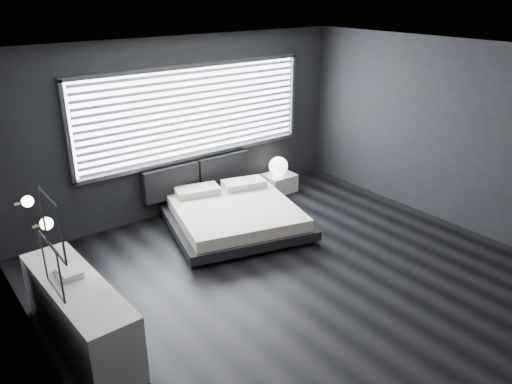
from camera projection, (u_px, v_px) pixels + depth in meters
room at (299, 175)px, 5.94m from camera, size 6.04×6.00×2.80m
window at (196, 113)px, 7.94m from camera, size 4.14×0.09×1.52m
headboard at (198, 175)px, 8.27m from camera, size 1.96×0.16×0.52m
sconce_near at (46, 224)px, 4.28m from camera, size 0.18×0.11×0.11m
sconce_far at (27, 201)px, 4.72m from camera, size 0.18×0.11×0.11m
wall_art_upper at (52, 225)px, 3.69m from camera, size 0.01×0.48×0.48m
wall_art_lower at (52, 266)px, 4.06m from camera, size 0.01×0.48×0.48m
bed at (235, 215)px, 7.64m from camera, size 2.37×2.30×0.51m
nightstand at (279, 183)px, 9.09m from camera, size 0.55×0.46×0.32m
orb_lamp at (278, 166)px, 8.94m from camera, size 0.34×0.34×0.34m
dresser at (80, 314)px, 5.11m from camera, size 0.61×1.89×0.75m
book_stack at (69, 272)px, 5.10m from camera, size 0.26×0.33×0.06m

